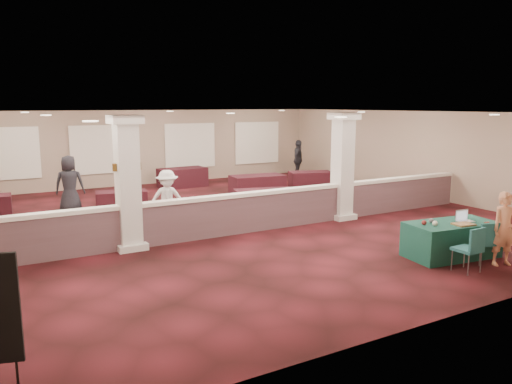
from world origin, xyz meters
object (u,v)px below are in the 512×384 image
far_table_front_right (257,186)px  woman (504,229)px  conf_chair_side (471,246)px  far_table_back_center (182,177)px  attendee_c (298,160)px  conf_chair_main (486,239)px  far_table_front_left (122,201)px  near_table (451,240)px  attendee_d (70,184)px  attendee_b (167,199)px  far_table_front_center (265,202)px  far_table_back_right (310,180)px

far_table_front_right → woman: bearing=-87.0°
conf_chair_side → far_table_back_center: conf_chair_side is taller
far_table_front_right → attendee_c: (3.85, 2.88, 0.51)m
conf_chair_side → conf_chair_main: bearing=14.4°
conf_chair_main → far_table_front_left: size_ratio=0.59×
near_table → far_table_back_center: bearing=105.6°
far_table_back_center → attendee_d: 5.87m
attendee_b → attendee_d: size_ratio=0.89×
far_table_back_center → far_table_front_center: bearing=-86.8°
far_table_back_center → conf_chair_side: bearing=-85.3°
near_table → far_table_back_center: same height
near_table → far_table_front_center: (-1.34, 6.07, -0.02)m
conf_chair_side → attendee_b: attendee_b is taller
near_table → far_table_front_left: bearing=128.4°
conf_chair_side → far_table_front_left: bearing=114.7°
far_table_front_center → attendee_d: size_ratio=1.02×
near_table → attendee_b: 7.45m
woman → far_table_front_left: (-5.65, 9.74, -0.48)m
far_table_front_right → attendee_c: 4.84m
far_table_front_center → attendee_d: 6.27m
attendee_b → attendee_c: (8.50, 5.88, 0.09)m
far_table_back_right → attendee_d: size_ratio=0.93×
near_table → conf_chair_side: size_ratio=2.15×
conf_chair_main → woman: size_ratio=0.58×
attendee_c → far_table_front_left: bearing=154.3°
far_table_front_left → far_table_front_right: size_ratio=0.81×
far_table_back_center → attendee_b: bearing=-114.9°
woman → far_table_back_center: size_ratio=0.82×
attendee_c → attendee_d: 10.77m
far_table_front_center → far_table_back_right: far_table_front_center is taller
conf_chair_side → near_table: bearing=57.8°
conf_chair_side → far_table_front_center: conf_chair_side is taller
far_table_front_right → attendee_c: size_ratio=1.09×
attendee_c → woman: bearing=-148.3°
near_table → far_table_front_right: 8.77m
far_table_front_right → far_table_back_right: size_ratio=1.16×
far_table_front_right → far_table_back_right: far_table_front_right is taller
conf_chair_main → far_table_front_center: 6.98m
attendee_d → attendee_c: bearing=-149.1°
far_table_front_left → far_table_back_right: (7.98, 0.50, 0.02)m
woman → far_table_front_right: (-0.50, 9.74, -0.40)m
far_table_front_center → far_table_back_center: size_ratio=0.96×
far_table_front_left → far_table_front_right: 5.15m
far_table_back_right → attendee_c: 2.65m
conf_chair_side → woman: 1.07m
far_table_front_center → far_table_front_left: bearing=145.0°
far_table_front_right → far_table_back_center: far_table_front_right is taller
conf_chair_main → attendee_b: size_ratio=0.57×
far_table_back_right → far_table_back_center: bearing=146.1°
conf_chair_side → woman: size_ratio=0.60×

